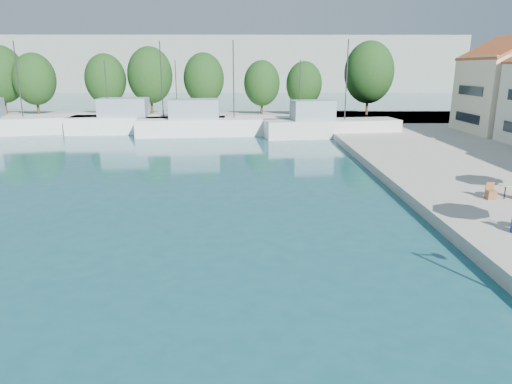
{
  "coord_description": "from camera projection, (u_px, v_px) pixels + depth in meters",
  "views": [
    {
      "loc": [
        -2.27,
        4.45,
        7.02
      ],
      "look_at": [
        -2.08,
        26.0,
        1.14
      ],
      "focal_mm": 32.0,
      "sensor_mm": 36.0,
      "label": 1
    }
  ],
  "objects": [
    {
      "name": "quay_far",
      "position": [
        210.0,
        119.0,
        62.06
      ],
      "size": [
        90.0,
        16.0,
        0.6
      ],
      "primitive_type": "cube",
      "color": "#ACA89C",
      "rests_on": "ground"
    },
    {
      "name": "hill_west",
      "position": [
        167.0,
        65.0,
        149.55
      ],
      "size": [
        180.0,
        40.0,
        16.0
      ],
      "primitive_type": "cube",
      "color": "gray",
      "rests_on": "ground"
    },
    {
      "name": "hill_east",
      "position": [
        365.0,
        71.0,
        169.97
      ],
      "size": [
        140.0,
        40.0,
        12.0
      ],
      "primitive_type": "cube",
      "color": "gray",
      "rests_on": "ground"
    },
    {
      "name": "trawler_02",
      "position": [
        144.0,
        123.0,
        50.88
      ],
      "size": [
        17.36,
        5.47,
        10.2
      ],
      "rotation": [
        0.0,
        0.0,
        0.06
      ],
      "color": "white",
      "rests_on": "ground"
    },
    {
      "name": "trawler_03",
      "position": [
        214.0,
        125.0,
        49.33
      ],
      "size": [
        17.69,
        6.5,
        10.2
      ],
      "rotation": [
        0.0,
        0.0,
        0.12
      ],
      "color": "white",
      "rests_on": "ground"
    },
    {
      "name": "trawler_04",
      "position": [
        328.0,
        127.0,
        47.64
      ],
      "size": [
        14.39,
        5.63,
        10.2
      ],
      "rotation": [
        0.0,
        0.0,
        0.15
      ],
      "color": "silver",
      "rests_on": "ground"
    },
    {
      "name": "tree_01",
      "position": [
        1.0,
        74.0,
        64.57
      ],
      "size": [
        6.45,
        6.45,
        9.55
      ],
      "color": "#3F2B19",
      "rests_on": "quay_far"
    },
    {
      "name": "tree_02",
      "position": [
        35.0,
        79.0,
        63.42
      ],
      "size": [
        5.72,
        5.72,
        8.47
      ],
      "color": "#3F2B19",
      "rests_on": "quay_far"
    },
    {
      "name": "tree_03",
      "position": [
        105.0,
        79.0,
        64.33
      ],
      "size": [
        5.67,
        5.67,
        8.39
      ],
      "color": "#3F2B19",
      "rests_on": "quay_far"
    },
    {
      "name": "tree_04",
      "position": [
        150.0,
        75.0,
        64.58
      ],
      "size": [
        6.32,
        6.32,
        9.35
      ],
      "color": "#3F2B19",
      "rests_on": "quay_far"
    },
    {
      "name": "tree_05",
      "position": [
        204.0,
        79.0,
        64.91
      ],
      "size": [
        5.77,
        5.77,
        8.54
      ],
      "color": "#3F2B19",
      "rests_on": "quay_far"
    },
    {
      "name": "tree_06",
      "position": [
        262.0,
        83.0,
        63.98
      ],
      "size": [
        5.05,
        5.05,
        7.48
      ],
      "color": "#3F2B19",
      "rests_on": "quay_far"
    },
    {
      "name": "tree_07",
      "position": [
        304.0,
        84.0,
        62.93
      ],
      "size": [
        4.95,
        4.95,
        7.32
      ],
      "color": "#3F2B19",
      "rests_on": "quay_far"
    },
    {
      "name": "tree_08",
      "position": [
        369.0,
        72.0,
        62.99
      ],
      "size": [
        6.78,
        6.78,
        10.04
      ],
      "color": "#3F2B19",
      "rests_on": "quay_far"
    },
    {
      "name": "cafe_table_03",
      "position": [
        505.0,
        194.0,
        22.98
      ],
      "size": [
        1.82,
        0.7,
        0.76
      ],
      "color": "black",
      "rests_on": "quay_right"
    }
  ]
}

